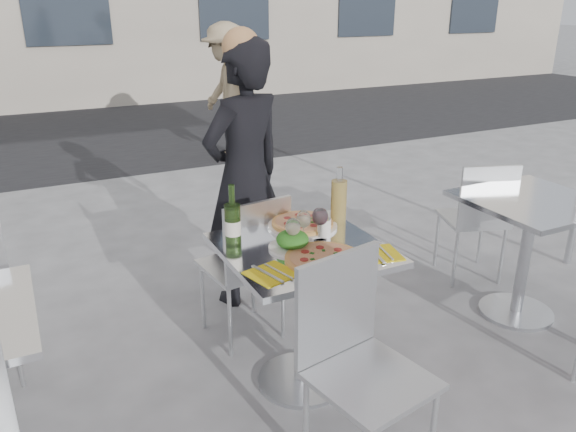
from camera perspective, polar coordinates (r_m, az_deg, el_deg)
name	(u,v)px	position (r m, az deg, el deg)	size (l,w,h in m)	color
ground	(301,381)	(2.98, 1.34, -16.43)	(80.00, 80.00, 0.00)	slate
street_asphalt	(97,132)	(8.84, -18.80, 8.12)	(24.00, 5.00, 0.00)	black
main_table	(302,287)	(2.68, 1.43, -7.25)	(0.72, 0.72, 0.75)	#B7BABF
side_table_right	(529,233)	(3.57, 23.25, -1.59)	(0.72, 0.72, 0.75)	#B7BABF
chair_far	(249,258)	(3.04, -4.00, -4.31)	(0.44, 0.45, 0.86)	silver
chair_near	(355,350)	(2.26, 6.82, -13.36)	(0.48, 0.49, 0.91)	silver
side_chair_rfar	(479,212)	(3.92, 18.84, 0.36)	(0.49, 0.50, 0.85)	silver
woman_diner	(245,176)	(3.42, -4.41, 4.04)	(0.59, 0.39, 1.63)	black
pedestrian_b	(227,92)	(6.89, -6.18, 12.46)	(1.03, 0.59, 1.59)	#978261
pizza_near	(324,259)	(2.45, 3.70, -4.34)	(0.35, 0.35, 0.02)	#E6AF5A
pizza_far	(302,224)	(2.81, 1.48, -0.81)	(0.35, 0.35, 0.03)	white
salad_plate	(292,241)	(2.56, 0.46, -2.57)	(0.22, 0.22, 0.09)	white
wine_bottle	(233,223)	(2.57, -5.64, -0.67)	(0.07, 0.08, 0.29)	#365821
carafe	(339,200)	(2.85, 5.18, 1.63)	(0.08, 0.08, 0.29)	#D5B85B
sugar_shaker	(324,226)	(2.68, 3.69, -1.07)	(0.06, 0.06, 0.11)	white
wineglass_white_a	(293,228)	(2.51, 0.50, -1.24)	(0.07, 0.07, 0.16)	white
wineglass_white_b	(304,220)	(2.60, 1.60, -0.43)	(0.07, 0.07, 0.16)	white
wineglass_red_a	(321,218)	(2.63, 3.38, -0.16)	(0.07, 0.07, 0.16)	white
wineglass_red_b	(319,218)	(2.63, 3.17, -0.17)	(0.07, 0.07, 0.16)	white
napkin_left	(272,273)	(2.34, -1.68, -5.84)	(0.22, 0.22, 0.01)	yellow
napkin_right	(379,253)	(2.55, 9.23, -3.78)	(0.21, 0.21, 0.01)	yellow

